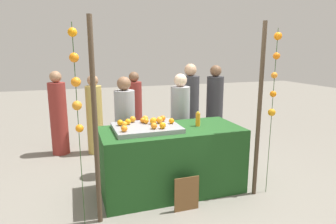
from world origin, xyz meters
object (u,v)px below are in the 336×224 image
(juice_bottle, at_px, (198,119))
(orange_1, at_px, (154,120))
(chalkboard_sign, at_px, (186,194))
(stall_counter, at_px, (171,159))
(vendor_left, at_px, (125,130))
(vendor_right, at_px, (180,124))
(orange_0, at_px, (120,123))

(juice_bottle, bearing_deg, orange_1, 166.55)
(chalkboard_sign, bearing_deg, stall_counter, 89.38)
(vendor_left, relative_size, vendor_right, 0.99)
(vendor_left, bearing_deg, vendor_right, 2.71)
(orange_1, distance_m, vendor_left, 0.71)
(orange_1, xyz_separation_m, chalkboard_sign, (0.20, -0.73, -0.79))
(orange_0, height_order, vendor_right, vendor_right)
(juice_bottle, bearing_deg, vendor_right, 87.76)
(chalkboard_sign, xyz_separation_m, vendor_left, (-0.50, 1.31, 0.51))
(orange_0, distance_m, vendor_right, 1.30)
(stall_counter, bearing_deg, juice_bottle, 0.74)
(stall_counter, relative_size, orange_1, 24.48)
(stall_counter, height_order, chalkboard_sign, stall_counter)
(chalkboard_sign, relative_size, vendor_right, 0.29)
(chalkboard_sign, bearing_deg, orange_1, 105.56)
(orange_0, xyz_separation_m, vendor_right, (1.10, 0.63, -0.27))
(juice_bottle, relative_size, vendor_left, 0.13)
(stall_counter, relative_size, juice_bottle, 9.38)
(chalkboard_sign, relative_size, vendor_left, 0.29)
(orange_0, height_order, chalkboard_sign, orange_0)
(vendor_right, bearing_deg, juice_bottle, -92.24)
(stall_counter, xyz_separation_m, vendor_right, (0.43, 0.78, 0.29))
(orange_0, relative_size, vendor_left, 0.05)
(orange_1, bearing_deg, juice_bottle, -13.45)
(orange_0, relative_size, juice_bottle, 0.39)
(stall_counter, distance_m, juice_bottle, 0.68)
(orange_0, height_order, orange_1, orange_0)
(stall_counter, relative_size, vendor_right, 1.22)
(orange_1, relative_size, juice_bottle, 0.38)
(orange_0, relative_size, vendor_right, 0.05)
(orange_1, bearing_deg, chalkboard_sign, -74.44)
(chalkboard_sign, bearing_deg, orange_0, 132.54)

